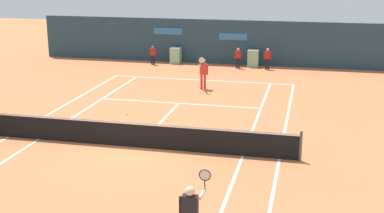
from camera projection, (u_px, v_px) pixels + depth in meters
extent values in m
plane|color=#C67042|center=(136.00, 147.00, 19.43)|extent=(80.00, 80.00, 0.00)
cube|color=white|center=(201.00, 80.00, 30.40)|extent=(10.60, 0.10, 0.01)
cube|color=white|center=(9.00, 137.00, 20.58)|extent=(0.10, 23.40, 0.01)
cube|color=white|center=(39.00, 139.00, 20.30)|extent=(0.10, 23.40, 0.01)
cube|color=white|center=(243.00, 156.00, 18.55)|extent=(0.10, 23.40, 0.01)
cube|color=white|center=(279.00, 159.00, 18.27)|extent=(0.10, 23.40, 0.01)
cube|color=white|center=(179.00, 103.00, 25.43)|extent=(8.00, 0.10, 0.01)
cube|color=white|center=(160.00, 122.00, 22.43)|extent=(0.10, 6.40, 0.01)
cube|color=white|center=(201.00, 81.00, 30.26)|extent=(0.10, 0.24, 0.01)
cylinder|color=#4C4C51|center=(301.00, 146.00, 17.98)|extent=(0.10, 0.10, 1.07)
cube|color=black|center=(136.00, 135.00, 19.30)|extent=(12.00, 0.03, 0.95)
cube|color=white|center=(135.00, 124.00, 19.18)|extent=(12.00, 0.04, 0.06)
cube|color=#233D4C|center=(218.00, 42.00, 34.98)|extent=(25.00, 0.24, 2.96)
cube|color=#2D6BA8|center=(168.00, 31.00, 35.43)|extent=(1.98, 0.02, 0.44)
cube|color=#2D6BA8|center=(233.00, 37.00, 34.52)|extent=(1.86, 0.02, 0.44)
cube|color=#8CB793|center=(176.00, 55.00, 35.33)|extent=(0.68, 0.70, 1.07)
cube|color=#8CB793|center=(253.00, 58.00, 34.18)|extent=(0.70, 0.70, 1.12)
cylinder|color=red|center=(205.00, 82.00, 28.21)|extent=(0.13, 0.13, 0.82)
cylinder|color=red|center=(202.00, 82.00, 28.17)|extent=(0.13, 0.13, 0.82)
cube|color=red|center=(203.00, 69.00, 28.00)|extent=(0.42, 0.34, 0.57)
sphere|color=#8C664C|center=(203.00, 62.00, 27.89)|extent=(0.22, 0.22, 0.22)
cylinder|color=white|center=(203.00, 60.00, 27.87)|extent=(0.21, 0.21, 0.06)
cylinder|color=red|center=(207.00, 70.00, 28.06)|extent=(0.09, 0.09, 0.55)
cylinder|color=#8C664C|center=(200.00, 66.00, 27.63)|extent=(0.31, 0.54, 0.09)
cylinder|color=black|center=(201.00, 65.00, 27.34)|extent=(0.03, 0.03, 0.22)
torus|color=yellow|center=(201.00, 60.00, 27.28)|extent=(0.29, 0.15, 0.30)
cylinder|color=silver|center=(201.00, 60.00, 27.28)|extent=(0.24, 0.11, 0.26)
cube|color=black|center=(190.00, 207.00, 12.25)|extent=(0.38, 0.21, 0.58)
sphere|color=beige|center=(190.00, 191.00, 12.14)|extent=(0.23, 0.23, 0.23)
cylinder|color=black|center=(181.00, 207.00, 12.31)|extent=(0.09, 0.09, 0.56)
cylinder|color=beige|center=(202.00, 194.00, 12.39)|extent=(0.09, 0.56, 0.09)
cylinder|color=black|center=(205.00, 185.00, 12.62)|extent=(0.03, 0.03, 0.22)
torus|color=black|center=(205.00, 175.00, 12.55)|extent=(0.30, 0.03, 0.30)
cylinder|color=silver|center=(205.00, 175.00, 12.55)|extent=(0.26, 0.01, 0.26)
cylinder|color=black|center=(239.00, 63.00, 33.70)|extent=(0.11, 0.11, 0.67)
cylinder|color=black|center=(237.00, 63.00, 33.74)|extent=(0.11, 0.11, 0.67)
cube|color=#AD1E1E|center=(238.00, 54.00, 33.57)|extent=(0.30, 0.17, 0.47)
sphere|color=tan|center=(238.00, 49.00, 33.48)|extent=(0.18, 0.18, 0.18)
cylinder|color=#AD1E1E|center=(241.00, 55.00, 33.53)|extent=(0.07, 0.07, 0.45)
cylinder|color=#AD1E1E|center=(235.00, 55.00, 33.62)|extent=(0.07, 0.07, 0.45)
cylinder|color=black|center=(268.00, 64.00, 33.28)|extent=(0.11, 0.11, 0.70)
cylinder|color=black|center=(266.00, 64.00, 33.33)|extent=(0.11, 0.11, 0.70)
cube|color=#AD1E1E|center=(268.00, 55.00, 33.14)|extent=(0.33, 0.21, 0.49)
sphere|color=tan|center=(268.00, 50.00, 33.05)|extent=(0.19, 0.19, 0.19)
cylinder|color=#AD1E1E|center=(271.00, 56.00, 33.09)|extent=(0.07, 0.07, 0.47)
cylinder|color=#AD1E1E|center=(265.00, 55.00, 33.22)|extent=(0.07, 0.07, 0.47)
cylinder|color=black|center=(154.00, 60.00, 34.97)|extent=(0.10, 0.10, 0.63)
cylinder|color=black|center=(152.00, 60.00, 34.98)|extent=(0.10, 0.10, 0.63)
cube|color=#AD1E1E|center=(153.00, 52.00, 34.83)|extent=(0.30, 0.19, 0.44)
sphere|color=#8C664C|center=(153.00, 47.00, 34.75)|extent=(0.17, 0.17, 0.17)
cylinder|color=#AD1E1E|center=(155.00, 52.00, 34.82)|extent=(0.07, 0.07, 0.42)
cylinder|color=#AD1E1E|center=(150.00, 52.00, 34.86)|extent=(0.07, 0.07, 0.42)
sphere|color=#CCE033|center=(167.00, 121.00, 22.54)|extent=(0.07, 0.07, 0.07)
sphere|color=#CCE033|center=(127.00, 114.00, 23.51)|extent=(0.07, 0.07, 0.07)
sphere|color=#CCE033|center=(230.00, 85.00, 29.07)|extent=(0.07, 0.07, 0.07)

